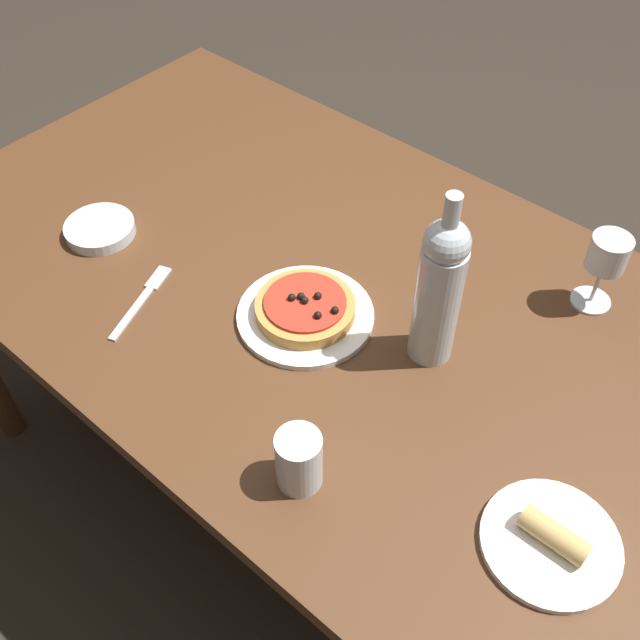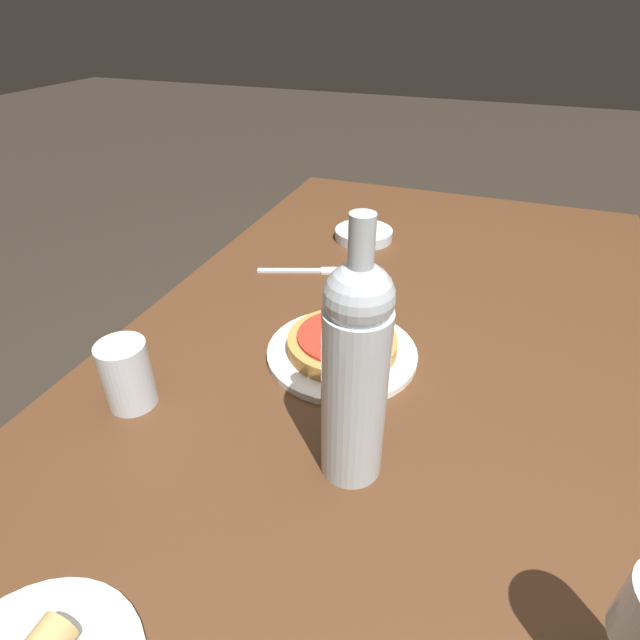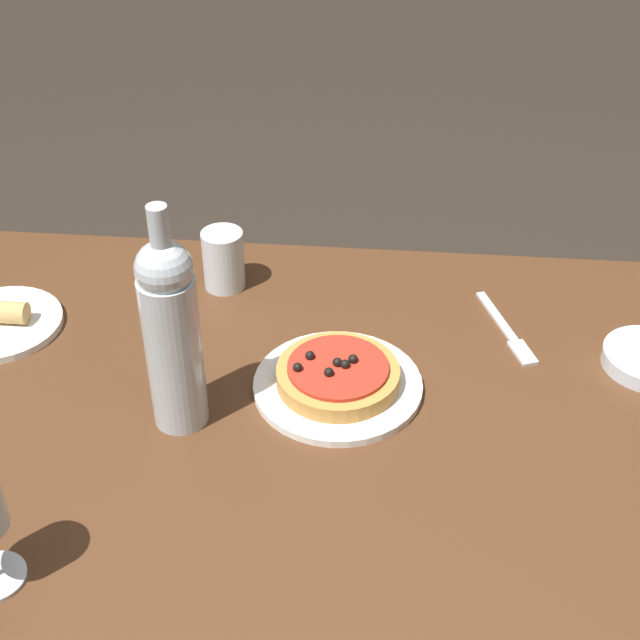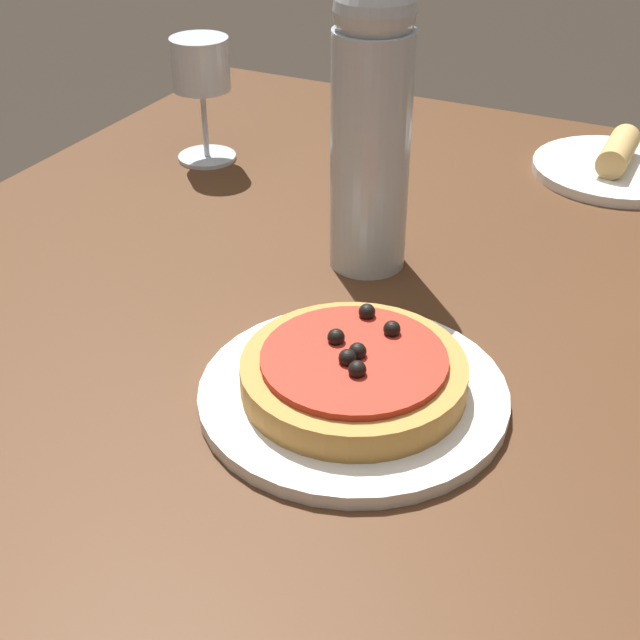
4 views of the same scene
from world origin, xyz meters
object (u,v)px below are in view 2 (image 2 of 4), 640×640
at_px(pizza, 342,343).
at_px(dining_table, 397,375).
at_px(dinner_plate, 342,353).
at_px(wine_bottle, 355,373).
at_px(side_bowl, 364,234).
at_px(fork, 309,271).
at_px(water_cup, 127,375).

bearing_deg(pizza, dining_table, 134.22).
bearing_deg(dinner_plate, wine_bottle, 20.88).
xyz_separation_m(side_bowl, fork, (0.20, -0.06, -0.01)).
bearing_deg(wine_bottle, dinner_plate, -159.12).
distance_m(pizza, fork, 0.30).
bearing_deg(dinner_plate, pizza, 5.58).
height_order(dinner_plate, pizza, pizza).
relative_size(dinner_plate, wine_bottle, 0.73).
distance_m(dining_table, side_bowl, 0.43).
relative_size(dining_table, pizza, 8.83).
height_order(dinner_plate, fork, dinner_plate).
xyz_separation_m(dining_table, wine_bottle, (0.29, -0.00, 0.23)).
bearing_deg(water_cup, pizza, 130.00).
relative_size(wine_bottle, side_bowl, 2.42).
distance_m(pizza, wine_bottle, 0.26).
distance_m(dining_table, dinner_plate, 0.14).
xyz_separation_m(dinner_plate, pizza, (0.00, 0.00, 0.02)).
height_order(water_cup, fork, water_cup).
relative_size(pizza, water_cup, 1.74).
bearing_deg(water_cup, dining_table, 131.09).
bearing_deg(side_bowl, wine_bottle, 14.78).
bearing_deg(water_cup, wine_bottle, 89.72).
relative_size(dining_table, fork, 8.29).
bearing_deg(fork, water_cup, -121.24).
height_order(pizza, wine_bottle, wine_bottle).
bearing_deg(dinner_plate, side_bowl, -168.16).
bearing_deg(dining_table, water_cup, -48.91).
bearing_deg(pizza, side_bowl, -168.16).
relative_size(pizza, fork, 0.94).
distance_m(water_cup, side_bowl, 0.69).
distance_m(dinner_plate, wine_bottle, 0.27).
bearing_deg(wine_bottle, side_bowl, -165.22).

